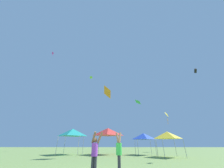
# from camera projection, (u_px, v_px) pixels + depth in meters

# --- Properties ---
(person_flyer_purple) EXTENTS (0.69, 0.34, 2.06)m
(person_flyer_purple) POSITION_uv_depth(u_px,v_px,m) (95.00, 151.00, 6.78)
(person_flyer_purple) COLOR #2D2D38
(person_flyer_purple) RESTS_ON ground
(person_watcher_green) EXTENTS (0.38, 0.62, 2.08)m
(person_watcher_green) POSITION_uv_depth(u_px,v_px,m) (119.00, 150.00, 7.39)
(person_watcher_green) COLOR #2D2D38
(person_watcher_green) RESTS_ON ground
(canopy_tent_yellow) EXTENTS (2.64, 2.64, 2.83)m
(canopy_tent_yellow) POSITION_uv_depth(u_px,v_px,m) (168.00, 135.00, 15.59)
(canopy_tent_yellow) COLOR #9E9EA3
(canopy_tent_yellow) RESTS_ON ground
(canopy_tent_teal) EXTENTS (3.33, 3.33, 3.56)m
(canopy_tent_teal) POSITION_uv_depth(u_px,v_px,m) (73.00, 132.00, 19.36)
(canopy_tent_teal) COLOR #9E9EA3
(canopy_tent_teal) RESTS_ON ground
(canopy_tent_blue) EXTENTS (2.68, 2.68, 2.87)m
(canopy_tent_blue) POSITION_uv_depth(u_px,v_px,m) (144.00, 136.00, 18.70)
(canopy_tent_blue) COLOR #9E9EA3
(canopy_tent_blue) RESTS_ON ground
(canopy_tent_red) EXTENTS (3.43, 3.43, 3.68)m
(canopy_tent_red) POSITION_uv_depth(u_px,v_px,m) (108.00, 132.00, 19.43)
(canopy_tent_red) COLOR #9E9EA3
(canopy_tent_red) RESTS_ON ground
(kite_yellow_delta) EXTENTS (1.32, 1.43, 2.69)m
(kite_yellow_delta) POSITION_uv_depth(u_px,v_px,m) (167.00, 115.00, 27.47)
(kite_yellow_delta) COLOR yellow
(kite_magenta_diamond) EXTENTS (0.49, 0.40, 1.40)m
(kite_magenta_diamond) POSITION_uv_depth(u_px,v_px,m) (53.00, 53.00, 38.42)
(kite_magenta_diamond) COLOR #D6389E
(kite_green_diamond) EXTENTS (1.17, 1.06, 0.67)m
(kite_green_diamond) POSITION_uv_depth(u_px,v_px,m) (138.00, 102.00, 23.55)
(kite_green_diamond) COLOR green
(kite_orange_diamond) EXTENTS (1.43, 1.44, 1.34)m
(kite_orange_diamond) POSITION_uv_depth(u_px,v_px,m) (108.00, 92.00, 17.80)
(kite_orange_diamond) COLOR orange
(kite_black_box) EXTENTS (0.39, 0.63, 0.51)m
(kite_black_box) POSITION_uv_depth(u_px,v_px,m) (195.00, 71.00, 16.46)
(kite_black_box) COLOR black
(kite_lime_delta) EXTENTS (0.99, 0.89, 0.64)m
(kite_lime_delta) POSITION_uv_depth(u_px,v_px,m) (91.00, 77.00, 36.94)
(kite_lime_delta) COLOR #75D138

